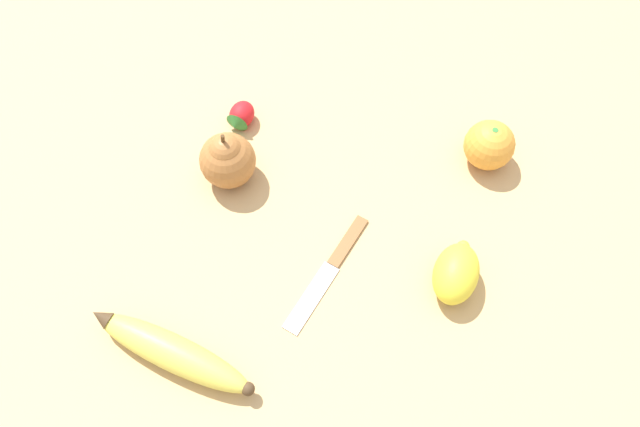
% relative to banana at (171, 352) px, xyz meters
% --- Properties ---
extents(ground_plane, '(3.00, 3.00, 0.00)m').
position_rel_banana_xyz_m(ground_plane, '(0.19, -0.06, -0.02)').
color(ground_plane, tan).
extents(banana, '(0.05, 0.22, 0.04)m').
position_rel_banana_xyz_m(banana, '(0.00, 0.00, 0.00)').
color(banana, '#DBCC4C').
rests_on(banana, ground_plane).
extents(orange, '(0.07, 0.07, 0.07)m').
position_rel_banana_xyz_m(orange, '(0.43, -0.26, 0.01)').
color(orange, orange).
rests_on(orange, ground_plane).
extents(pear, '(0.08, 0.08, 0.10)m').
position_rel_banana_xyz_m(pear, '(0.26, 0.06, 0.02)').
color(pear, '#A36633').
rests_on(pear, ground_plane).
extents(strawberry, '(0.05, 0.04, 0.04)m').
position_rel_banana_xyz_m(strawberry, '(0.34, 0.09, -0.00)').
color(strawberry, red).
rests_on(strawberry, ground_plane).
extents(lemon, '(0.09, 0.06, 0.06)m').
position_rel_banana_xyz_m(lemon, '(0.23, -0.28, 0.01)').
color(lemon, yellow).
rests_on(lemon, ground_plane).
extents(paring_knife, '(0.19, 0.04, 0.01)m').
position_rel_banana_xyz_m(paring_knife, '(0.18, -0.13, -0.02)').
color(paring_knife, silver).
rests_on(paring_knife, ground_plane).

